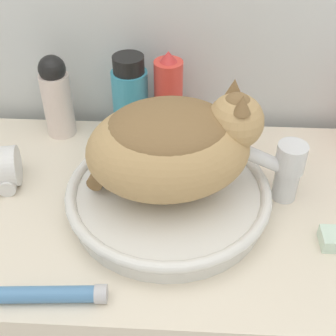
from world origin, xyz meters
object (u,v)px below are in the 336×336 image
(faucet, at_px, (284,168))
(cream_tube, at_px, (53,294))
(mouthwash_bottle, at_px, (130,99))
(spray_bottle_trigger, at_px, (168,99))
(cat, at_px, (173,143))
(lotion_bottle_white, at_px, (57,96))

(faucet, height_order, cream_tube, faucet)
(mouthwash_bottle, xyz_separation_m, spray_bottle_trigger, (0.08, 0.00, 0.00))
(cat, bearing_deg, spray_bottle_trigger, 84.22)
(lotion_bottle_white, bearing_deg, cat, -41.09)
(faucet, relative_size, mouthwash_bottle, 0.71)
(mouthwash_bottle, height_order, spray_bottle_trigger, spray_bottle_trigger)
(faucet, xyz_separation_m, spray_bottle_trigger, (-0.21, 0.18, 0.02))
(cat, relative_size, lotion_bottle_white, 1.68)
(faucet, distance_m, cream_tube, 0.43)
(faucet, bearing_deg, mouthwash_bottle, -42.88)
(faucet, distance_m, spray_bottle_trigger, 0.28)
(faucet, height_order, spray_bottle_trigger, spray_bottle_trigger)
(mouthwash_bottle, bearing_deg, cat, -65.99)
(faucet, xyz_separation_m, lotion_bottle_white, (-0.44, 0.18, 0.02))
(lotion_bottle_white, relative_size, cream_tube, 1.09)
(cat, relative_size, mouthwash_bottle, 1.65)
(mouthwash_bottle, distance_m, spray_bottle_trigger, 0.08)
(cat, bearing_deg, faucet, -0.59)
(faucet, distance_m, mouthwash_bottle, 0.34)
(mouthwash_bottle, xyz_separation_m, cream_tube, (-0.07, -0.42, -0.07))
(mouthwash_bottle, relative_size, cream_tube, 1.11)
(cat, distance_m, spray_bottle_trigger, 0.22)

